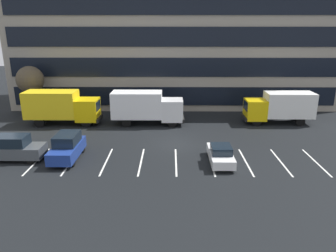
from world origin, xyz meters
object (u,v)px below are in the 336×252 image
(suv_navy, at_px, (67,147))
(bare_tree, at_px, (30,80))
(sedan_white, at_px, (221,154))
(box_truck_yellow, at_px, (280,106))
(box_truck_yellow_all, at_px, (61,106))
(box_truck_white, at_px, (146,106))
(suv_charcoal, at_px, (15,148))

(suv_navy, bearing_deg, bare_tree, 121.91)
(sedan_white, xyz_separation_m, bare_tree, (-20.52, 13.84, 3.65))
(box_truck_yellow, distance_m, suv_navy, 22.89)
(box_truck_yellow, distance_m, bare_tree, 28.89)
(box_truck_yellow, bearing_deg, bare_tree, 174.14)
(box_truck_yellow_all, height_order, sedan_white, box_truck_yellow_all)
(box_truck_white, bearing_deg, bare_tree, 165.95)
(box_truck_yellow_all, xyz_separation_m, sedan_white, (15.92, -10.27, -1.38))
(box_truck_yellow_all, bearing_deg, box_truck_yellow, 1.48)
(box_truck_yellow, bearing_deg, box_truck_yellow_all, -178.52)
(box_truck_yellow_all, xyz_separation_m, box_truck_white, (9.28, 0.09, -0.04))
(box_truck_yellow, relative_size, box_truck_white, 0.96)
(suv_charcoal, bearing_deg, suv_navy, 3.76)
(box_truck_white, distance_m, suv_charcoal, 14.03)
(sedan_white, xyz_separation_m, suv_navy, (-12.37, 0.76, 0.29))
(box_truck_yellow_all, xyz_separation_m, bare_tree, (-4.60, 3.57, 2.27))
(box_truck_yellow_all, distance_m, suv_navy, 10.21)
(box_truck_white, relative_size, bare_tree, 1.31)
(box_truck_white, bearing_deg, box_truck_yellow, 2.06)
(sedan_white, distance_m, suv_navy, 12.40)
(suv_charcoal, distance_m, bare_tree, 14.33)
(suv_charcoal, relative_size, bare_tree, 0.75)
(suv_charcoal, distance_m, sedan_white, 16.55)
(suv_charcoal, xyz_separation_m, sedan_white, (16.54, -0.48, -0.28))
(bare_tree, bearing_deg, suv_navy, -58.09)
(suv_charcoal, xyz_separation_m, suv_navy, (4.17, 0.27, 0.01))
(box_truck_white, height_order, suv_charcoal, box_truck_white)
(suv_charcoal, height_order, bare_tree, bare_tree)
(box_truck_yellow_all, bearing_deg, box_truck_white, 0.57)
(suv_navy, distance_m, bare_tree, 15.77)
(box_truck_yellow_all, xyz_separation_m, suv_charcoal, (-0.62, -9.79, -1.10))
(box_truck_yellow, relative_size, bare_tree, 1.26)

